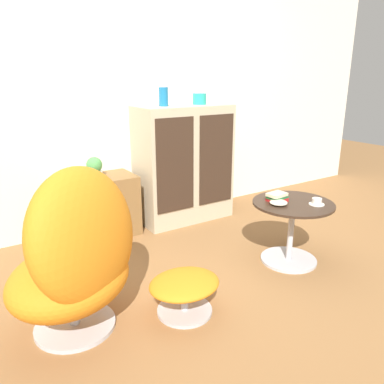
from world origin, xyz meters
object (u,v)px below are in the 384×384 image
at_px(teacup, 317,202).
at_px(book_stack, 277,197).
at_px(coffee_table, 291,225).
at_px(potted_plant, 94,167).
at_px(vase_inner_left, 199,99).
at_px(tv_console, 96,207).
at_px(vase_leftmost, 163,97).
at_px(bowl, 279,202).
at_px(egg_chair, 78,258).
at_px(ottoman, 184,288).
at_px(sideboard, 184,164).

xyz_separation_m(teacup, book_stack, (-0.19, 0.21, 0.01)).
bearing_deg(coffee_table, potted_plant, 130.04).
bearing_deg(coffee_table, vase_inner_left, 90.38).
bearing_deg(coffee_table, tv_console, 130.47).
relative_size(vase_leftmost, bowl, 1.29).
distance_m(vase_leftmost, potted_plant, 0.88).
relative_size(tv_console, coffee_table, 1.18).
height_order(egg_chair, potted_plant, egg_chair).
distance_m(egg_chair, ottoman, 0.66).
xyz_separation_m(potted_plant, bowl, (0.94, -1.25, -0.13)).
bearing_deg(vase_leftmost, sideboard, -1.07).
distance_m(potted_plant, book_stack, 1.55).
relative_size(sideboard, ottoman, 2.55).
height_order(coffee_table, bowl, bowl).
xyz_separation_m(sideboard, vase_leftmost, (-0.21, 0.00, 0.64)).
relative_size(egg_chair, bowl, 7.60).
bearing_deg(book_stack, egg_chair, -178.38).
bearing_deg(vase_inner_left, ottoman, -126.91).
xyz_separation_m(egg_chair, book_stack, (1.52, 0.04, 0.06)).
height_order(coffee_table, teacup, teacup).
relative_size(coffee_table, teacup, 5.39).
bearing_deg(potted_plant, vase_inner_left, -1.67).
height_order(ottoman, vase_inner_left, vase_inner_left).
bearing_deg(teacup, tv_console, 130.35).
bearing_deg(vase_inner_left, vase_leftmost, 180.00).
height_order(sideboard, potted_plant, sideboard).
bearing_deg(tv_console, egg_chair, -112.70).
bearing_deg(bowl, vase_leftmost, 102.26).
distance_m(egg_chair, book_stack, 1.52).
distance_m(vase_inner_left, bowl, 1.40).
distance_m(teacup, book_stack, 0.29).
xyz_separation_m(ottoman, book_stack, (0.95, 0.21, 0.35)).
bearing_deg(potted_plant, ottoman, -88.43).
distance_m(ottoman, teacup, 1.19).
relative_size(tv_console, vase_leftmost, 4.23).
bearing_deg(sideboard, ottoman, -121.69).
xyz_separation_m(sideboard, potted_plant, (-0.88, 0.03, 0.07)).
relative_size(sideboard, tv_console, 1.58).
distance_m(vase_leftmost, teacup, 1.62).
height_order(tv_console, vase_leftmost, vase_leftmost).
bearing_deg(potted_plant, sideboard, -2.28).
xyz_separation_m(ottoman, teacup, (1.14, -0.01, 0.33)).
relative_size(coffee_table, vase_inner_left, 4.65).
height_order(egg_chair, vase_inner_left, vase_inner_left).
bearing_deg(vase_inner_left, bowl, -95.86).
bearing_deg(tv_console, vase_inner_left, -1.62).
xyz_separation_m(teacup, bowl, (-0.24, 0.15, -0.00)).
bearing_deg(teacup, bowl, 147.96).
bearing_deg(egg_chair, tv_console, 67.30).
xyz_separation_m(vase_leftmost, vase_inner_left, (0.39, 0.00, -0.03)).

